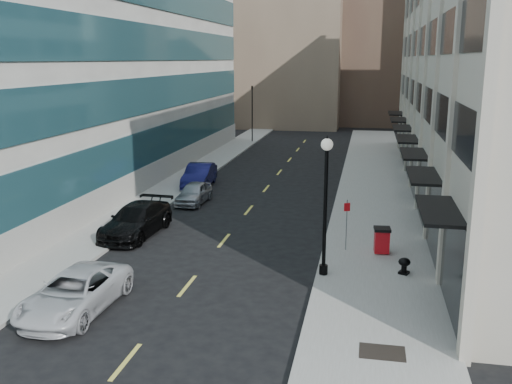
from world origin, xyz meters
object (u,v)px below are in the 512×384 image
at_px(car_black_pickup, 136,220).
at_px(lamppost, 326,194).
at_px(car_silver_sedan, 194,193).
at_px(car_blue_sedan, 199,175).
at_px(car_white_van, 75,293).
at_px(trash_bin, 382,239).
at_px(urn_planter, 404,264).
at_px(traffic_signal, 252,89).
at_px(sign_post, 347,218).

distance_m(car_black_pickup, lamppost, 11.08).
relative_size(car_black_pickup, car_silver_sedan, 1.41).
distance_m(car_silver_sedan, lamppost, 14.53).
relative_size(car_blue_sedan, lamppost, 0.84).
bearing_deg(car_white_van, car_black_pickup, 100.94).
height_order(trash_bin, urn_planter, trash_bin).
bearing_deg(urn_planter, car_silver_sedan, 140.06).
bearing_deg(car_black_pickup, lamppost, -18.48).
bearing_deg(traffic_signal, car_black_pickup, -88.58).
xyz_separation_m(trash_bin, lamppost, (-2.41, -3.18, 2.77)).
relative_size(traffic_signal, car_silver_sedan, 1.78).
relative_size(traffic_signal, lamppost, 1.20).
distance_m(traffic_signal, car_white_van, 43.40).
relative_size(car_black_pickup, lamppost, 0.94).
bearing_deg(trash_bin, car_silver_sedan, 141.19).
xyz_separation_m(car_silver_sedan, sign_post, (9.81, -7.70, 1.05)).
height_order(car_black_pickup, sign_post, sign_post).
bearing_deg(car_blue_sedan, sign_post, -53.30).
height_order(trash_bin, sign_post, sign_post).
distance_m(traffic_signal, trash_bin, 37.57).
height_order(car_white_van, car_black_pickup, car_black_pickup).
bearing_deg(car_blue_sedan, car_black_pickup, -93.72).
height_order(car_black_pickup, lamppost, lamppost).
distance_m(car_white_van, car_blue_sedan, 20.86).
bearing_deg(trash_bin, car_black_pickup, 171.74).
xyz_separation_m(car_black_pickup, urn_planter, (13.25, -3.32, -0.23)).
bearing_deg(car_black_pickup, car_white_van, -77.40).
height_order(car_white_van, trash_bin, car_white_van).
height_order(traffic_signal, urn_planter, traffic_signal).
distance_m(trash_bin, sign_post, 1.88).
bearing_deg(traffic_signal, sign_post, -71.55).
distance_m(lamppost, urn_planter, 4.51).
relative_size(traffic_signal, urn_planter, 10.11).
height_order(car_silver_sedan, urn_planter, car_silver_sedan).
distance_m(sign_post, urn_planter, 3.82).
distance_m(car_black_pickup, trash_bin, 12.40).
distance_m(traffic_signal, car_blue_sedan, 22.79).
bearing_deg(trash_bin, car_blue_sedan, 130.41).
relative_size(lamppost, urn_planter, 8.44).
bearing_deg(car_white_van, traffic_signal, 94.87).
bearing_deg(traffic_signal, trash_bin, -69.22).
bearing_deg(sign_post, trash_bin, -26.07).
distance_m(car_blue_sedan, trash_bin, 17.75).
bearing_deg(lamppost, traffic_signal, 105.86).
relative_size(car_white_van, sign_post, 2.15).
bearing_deg(trash_bin, car_white_van, -147.45).
bearing_deg(car_silver_sedan, trash_bin, -32.96).
height_order(car_black_pickup, trash_bin, car_black_pickup).
distance_m(traffic_signal, car_black_pickup, 34.36).
relative_size(traffic_signal, trash_bin, 5.75).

